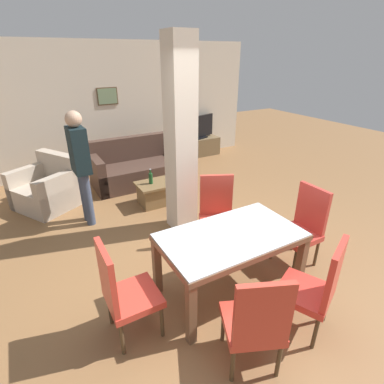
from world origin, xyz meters
name	(u,v)px	position (x,y,z in m)	size (l,w,h in m)	color
ground_plane	(227,289)	(0.00, 0.00, 0.00)	(18.00, 18.00, 0.00)	brown
back_wall	(105,108)	(0.00, 4.67, 1.35)	(7.20, 0.09, 2.70)	beige
divider_pillar	(181,141)	(0.20, 1.48, 1.35)	(0.34, 0.37, 2.70)	beige
dining_table	(230,247)	(0.00, 0.00, 0.58)	(1.47, 0.85, 0.74)	brown
dining_chair_near_left	(256,321)	(-0.37, -0.84, 0.53)	(0.61, 0.61, 1.01)	red
dining_chair_near_right	(316,286)	(0.37, -0.81, 0.53)	(0.61, 0.61, 1.01)	red
dining_chair_far_right	(217,212)	(0.37, 0.79, 0.53)	(0.61, 0.61, 1.01)	#CF4132
dining_chair_head_left	(123,291)	(-1.17, 0.00, 0.53)	(0.46, 0.46, 1.01)	red
dining_chair_head_right	(303,225)	(1.10, 0.00, 0.53)	(0.46, 0.46, 1.01)	#CE3B33
sofa	(141,168)	(0.29, 3.47, 0.30)	(1.93, 0.87, 0.90)	#4A332A
armchair	(48,189)	(-1.48, 3.24, 0.30)	(1.19, 1.21, 0.88)	#C0AD98
coffee_table	(159,192)	(0.21, 2.38, 0.20)	(0.75, 0.51, 0.39)	brown
bottle	(151,178)	(0.09, 2.41, 0.49)	(0.07, 0.07, 0.27)	#194C23
tv_stand	(200,147)	(2.28, 4.39, 0.23)	(0.98, 0.40, 0.45)	brown
tv_screen	(201,127)	(2.28, 4.39, 0.73)	(0.86, 0.31, 0.57)	black
standing_person	(80,162)	(-1.01, 2.32, 1.00)	(0.24, 0.39, 1.73)	#3D475D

